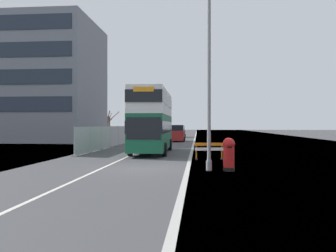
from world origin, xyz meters
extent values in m
cube|color=#424244|center=(0.00, 0.00, -0.05)|extent=(140.00, 280.00, 0.10)
cube|color=#B2AFA8|center=(2.47, 0.00, 0.00)|extent=(0.24, 196.00, 0.01)
cube|color=silver|center=(-2.03, 0.00, 0.00)|extent=(0.16, 168.00, 0.01)
cube|color=#145638|center=(-0.73, 10.22, 1.71)|extent=(2.71, 10.37, 2.72)
cube|color=silver|center=(-0.73, 10.22, 3.27)|extent=(2.71, 10.37, 0.40)
cube|color=silver|center=(-0.73, 10.22, 4.24)|extent=(2.68, 10.26, 1.55)
cube|color=black|center=(-0.73, 10.22, 2.12)|extent=(2.74, 10.47, 0.87)
cube|color=black|center=(-0.73, 10.22, 4.24)|extent=(2.72, 10.42, 0.85)
cube|color=black|center=(-0.64, 5.04, 2.05)|extent=(2.33, 0.10, 1.49)
cube|color=orange|center=(-0.64, 5.04, 4.67)|extent=(1.39, 0.08, 0.32)
cube|color=#145638|center=(-0.73, 10.22, 0.53)|extent=(2.74, 10.47, 0.36)
cylinder|color=black|center=(-1.93, 7.00, 0.50)|extent=(0.32, 1.01, 1.00)
cylinder|color=black|center=(0.59, 7.05, 0.50)|extent=(0.32, 1.01, 1.00)
cylinder|color=black|center=(-2.04, 13.04, 0.50)|extent=(0.32, 1.01, 1.00)
cylinder|color=black|center=(0.49, 13.08, 0.50)|extent=(0.32, 1.01, 1.00)
cylinder|color=gray|center=(3.55, -0.40, 4.45)|extent=(0.18, 0.18, 8.90)
cylinder|color=gray|center=(3.55, -0.40, 0.25)|extent=(0.29, 0.29, 0.50)
cylinder|color=black|center=(4.53, -0.47, 0.09)|extent=(0.58, 0.58, 0.18)
cylinder|color=red|center=(4.53, -0.47, 0.76)|extent=(0.54, 0.54, 1.16)
sphere|color=red|center=(4.53, -0.47, 1.34)|extent=(0.60, 0.60, 0.60)
cube|color=black|center=(4.53, -0.75, 1.20)|extent=(0.22, 0.03, 0.07)
cube|color=orange|center=(3.72, 5.02, 1.01)|extent=(1.87, 0.31, 0.20)
cube|color=white|center=(3.72, 5.02, 0.69)|extent=(1.87, 0.31, 0.20)
cube|color=orange|center=(2.88, 4.91, 0.50)|extent=(0.08, 0.08, 1.01)
cube|color=black|center=(2.88, 4.91, 0.04)|extent=(0.19, 0.45, 0.08)
cube|color=orange|center=(4.56, 5.12, 0.50)|extent=(0.08, 0.08, 1.01)
cube|color=black|center=(4.56, 5.12, 0.04)|extent=(0.19, 0.45, 0.08)
cube|color=#A8AAAD|center=(-5.82, 7.83, 1.09)|extent=(0.04, 3.26, 2.08)
cube|color=#A8AAAD|center=(-5.82, 11.23, 1.09)|extent=(0.04, 3.26, 2.08)
cube|color=#A8AAAD|center=(-5.82, 14.63, 1.09)|extent=(0.04, 3.26, 2.08)
cube|color=#A8AAAD|center=(-5.82, 18.03, 1.09)|extent=(0.04, 3.26, 2.08)
cube|color=#A8AAAD|center=(-5.82, 21.43, 1.09)|extent=(0.04, 3.26, 2.08)
cube|color=#A8AAAD|center=(-5.82, 24.83, 1.09)|extent=(0.04, 3.26, 2.08)
cube|color=#A8AAAD|center=(-5.82, 28.23, 1.09)|extent=(0.04, 3.26, 2.08)
cylinder|color=#939699|center=(-5.82, 6.13, 1.09)|extent=(0.06, 0.06, 2.18)
cube|color=gray|center=(-5.82, 6.13, 0.06)|extent=(0.44, 0.20, 0.12)
cylinder|color=#939699|center=(-5.82, 9.53, 1.09)|extent=(0.06, 0.06, 2.18)
cube|color=gray|center=(-5.82, 9.53, 0.06)|extent=(0.44, 0.20, 0.12)
cylinder|color=#939699|center=(-5.82, 12.93, 1.09)|extent=(0.06, 0.06, 2.18)
cube|color=gray|center=(-5.82, 12.93, 0.06)|extent=(0.44, 0.20, 0.12)
cylinder|color=#939699|center=(-5.82, 16.33, 1.09)|extent=(0.06, 0.06, 2.18)
cube|color=gray|center=(-5.82, 16.33, 0.06)|extent=(0.44, 0.20, 0.12)
cylinder|color=#939699|center=(-5.82, 19.73, 1.09)|extent=(0.06, 0.06, 2.18)
cube|color=gray|center=(-5.82, 19.73, 0.06)|extent=(0.44, 0.20, 0.12)
cylinder|color=#939699|center=(-5.82, 23.13, 1.09)|extent=(0.06, 0.06, 2.18)
cube|color=gray|center=(-5.82, 23.13, 0.06)|extent=(0.44, 0.20, 0.12)
cylinder|color=#939699|center=(-5.82, 26.53, 1.09)|extent=(0.06, 0.06, 2.18)
cube|color=gray|center=(-5.82, 26.53, 0.06)|extent=(0.44, 0.20, 0.12)
cylinder|color=#939699|center=(-5.82, 29.93, 1.09)|extent=(0.06, 0.06, 2.18)
cube|color=gray|center=(-5.82, 29.93, 0.06)|extent=(0.44, 0.20, 0.12)
cube|color=maroon|center=(0.23, 29.15, 0.83)|extent=(1.76, 4.49, 1.30)
cube|color=black|center=(0.23, 29.15, 1.87)|extent=(1.62, 2.47, 0.78)
cylinder|color=black|center=(1.11, 30.54, 0.30)|extent=(0.20, 0.60, 0.60)
cylinder|color=black|center=(-0.65, 30.54, 0.30)|extent=(0.20, 0.60, 0.60)
cylinder|color=black|center=(1.11, 27.76, 0.30)|extent=(0.20, 0.60, 0.60)
cylinder|color=black|center=(-0.65, 27.76, 0.30)|extent=(0.20, 0.60, 0.60)
cube|color=maroon|center=(-3.48, 35.36, 0.87)|extent=(1.89, 4.03, 1.37)
cube|color=black|center=(-3.48, 35.36, 1.95)|extent=(1.74, 2.22, 0.79)
cylinder|color=black|center=(-2.54, 36.61, 0.30)|extent=(0.20, 0.60, 0.60)
cylinder|color=black|center=(-4.43, 36.61, 0.30)|extent=(0.20, 0.60, 0.60)
cylinder|color=black|center=(-2.54, 34.11, 0.30)|extent=(0.20, 0.60, 0.60)
cylinder|color=black|center=(-4.43, 34.11, 0.30)|extent=(0.20, 0.60, 0.60)
cube|color=slate|center=(-0.34, 44.81, 0.73)|extent=(1.86, 4.43, 1.10)
cube|color=black|center=(-0.34, 44.81, 1.67)|extent=(1.71, 2.44, 0.77)
cylinder|color=black|center=(0.59, 46.18, 0.30)|extent=(0.20, 0.60, 0.60)
cylinder|color=black|center=(-1.27, 46.18, 0.30)|extent=(0.20, 0.60, 0.60)
cylinder|color=black|center=(0.59, 43.44, 0.30)|extent=(0.20, 0.60, 0.60)
cylinder|color=black|center=(-1.27, 43.44, 0.30)|extent=(0.20, 0.60, 0.60)
cylinder|color=#4C3D2D|center=(-12.39, 39.30, 1.87)|extent=(0.34, 0.34, 3.74)
cylinder|color=#4C3D2D|center=(-11.95, 39.28, 2.95)|extent=(0.96, 0.13, 0.91)
cylinder|color=#4C3D2D|center=(-12.36, 40.09, 3.84)|extent=(0.22, 1.71, 1.87)
cylinder|color=#4C3D2D|center=(-13.04, 39.34, 4.40)|extent=(1.45, 0.27, 1.93)
cylinder|color=#4C3D2D|center=(-12.32, 38.40, 3.03)|extent=(0.28, 1.91, 1.67)
cylinder|color=#4C3D2D|center=(-12.41, 40.75, 1.86)|extent=(0.29, 0.29, 3.73)
cylinder|color=#4C3D2D|center=(-11.56, 40.88, 3.80)|extent=(1.80, 0.37, 1.64)
cylinder|color=#4C3D2D|center=(-12.29, 41.09, 3.83)|extent=(0.36, 0.79, 1.08)
cylinder|color=#4C3D2D|center=(-12.98, 41.38, 3.10)|extent=(1.28, 1.41, 1.25)
cylinder|color=#4C3D2D|center=(-12.99, 40.29, 3.72)|extent=(1.29, 1.06, 1.00)
cylinder|color=#4C3D2D|center=(-12.33, 40.22, 2.94)|extent=(0.29, 1.14, 0.95)
cube|color=gray|center=(-22.17, 28.63, 8.22)|extent=(21.80, 13.47, 16.45)
camera|label=1|loc=(3.01, -17.60, 2.29)|focal=36.62mm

